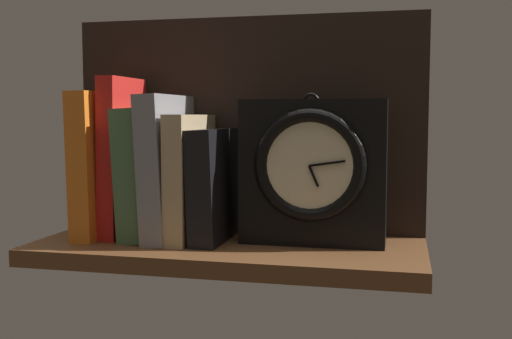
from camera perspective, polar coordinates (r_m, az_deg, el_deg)
name	(u,v)px	position (r cm, az deg, el deg)	size (l,w,h in cm)	color
ground_plane	(228,251)	(94.22, -2.62, -7.53)	(58.43, 23.71, 2.50)	brown
back_panel	(246,125)	(102.85, -0.94, 4.14)	(58.43, 1.20, 35.28)	black
book_orange_pandolfini	(102,164)	(102.26, -13.97, 0.50)	(3.50, 16.51, 22.84)	orange
book_red_requiem	(122,157)	(100.64, -12.23, 1.12)	(2.81, 12.24, 25.13)	red
book_green_romantic	(144,173)	(99.30, -10.28, -0.31)	(3.99, 14.26, 20.24)	#476B44
book_gray_chess	(168,167)	(97.64, -8.08, 0.23)	(3.60, 16.99, 22.28)	gray
book_tan_shortstories	(191,177)	(96.50, -6.05, -0.69)	(3.12, 16.32, 19.31)	tan
book_black_skeptic	(214,185)	(95.43, -3.88, -1.41)	(3.90, 15.69, 17.10)	black
framed_clock	(312,171)	(91.59, 5.20, -0.13)	(21.55, 7.17, 22.44)	black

